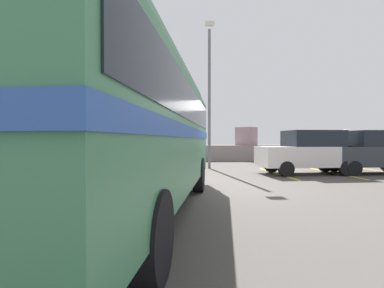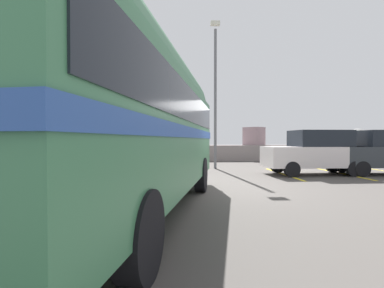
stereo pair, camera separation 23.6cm
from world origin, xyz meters
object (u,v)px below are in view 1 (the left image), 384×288
object	(u,v)px
parked_car_middle	(373,152)
lamp_post	(209,91)
vintage_coach	(131,111)
parked_car_nearest	(309,152)

from	to	relation	value
parked_car_middle	lamp_post	world-z (taller)	lamp_post
parked_car_middle	vintage_coach	bearing A→B (deg)	124.28
vintage_coach	parked_car_nearest	xyz separation A→B (m)	(6.74, 6.05, -1.08)
parked_car_nearest	lamp_post	xyz separation A→B (m)	(-3.88, 2.65, 2.99)
vintage_coach	parked_car_nearest	world-z (taller)	vintage_coach
parked_car_nearest	lamp_post	bearing A→B (deg)	54.38
parked_car_middle	lamp_post	xyz separation A→B (m)	(-6.77, 2.71, 2.99)
lamp_post	parked_car_nearest	bearing A→B (deg)	-34.37
vintage_coach	lamp_post	distance (m)	9.36
parked_car_nearest	lamp_post	size ratio (longest dim) A/B	0.58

